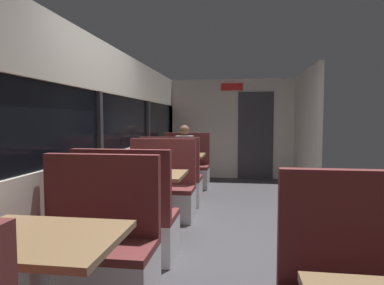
{
  "coord_description": "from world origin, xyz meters",
  "views": [
    {
      "loc": [
        0.2,
        -3.77,
        1.38
      ],
      "look_at": [
        -0.5,
        1.12,
        1.04
      ],
      "focal_mm": 31.72,
      "sensor_mm": 36.0,
      "label": 1
    }
  ],
  "objects_px": {
    "dining_table_near_window": "(38,253)",
    "bench_near_window_facing_entry": "(94,257)",
    "dining_table_mid_window": "(147,181)",
    "bench_far_window_facing_entry": "(185,171)",
    "coffee_cup_secondary": "(187,152)",
    "bench_mid_window_facing_end": "(127,225)",
    "bench_mid_window_facing_entry": "(160,194)",
    "bench_far_window_facing_end": "(172,184)",
    "seated_passenger": "(185,161)",
    "dining_table_far_window": "(179,160)"
  },
  "relations": [
    {
      "from": "dining_table_mid_window",
      "to": "bench_mid_window_facing_end",
      "type": "bearing_deg",
      "value": -90.0
    },
    {
      "from": "dining_table_far_window",
      "to": "seated_passenger",
      "type": "xyz_separation_m",
      "value": [
        0.0,
        0.63,
        -0.1
      ]
    },
    {
      "from": "dining_table_near_window",
      "to": "bench_far_window_facing_end",
      "type": "height_order",
      "value": "bench_far_window_facing_end"
    },
    {
      "from": "seated_passenger",
      "to": "coffee_cup_secondary",
      "type": "bearing_deg",
      "value": -76.95
    },
    {
      "from": "bench_near_window_facing_entry",
      "to": "bench_mid_window_facing_end",
      "type": "relative_size",
      "value": 1.0
    },
    {
      "from": "coffee_cup_secondary",
      "to": "dining_table_far_window",
      "type": "bearing_deg",
      "value": 162.44
    },
    {
      "from": "dining_table_mid_window",
      "to": "bench_mid_window_facing_entry",
      "type": "height_order",
      "value": "bench_mid_window_facing_entry"
    },
    {
      "from": "bench_near_window_facing_entry",
      "to": "bench_far_window_facing_entry",
      "type": "relative_size",
      "value": 1.0
    },
    {
      "from": "seated_passenger",
      "to": "bench_mid_window_facing_entry",
      "type": "bearing_deg",
      "value": -90.0
    },
    {
      "from": "bench_near_window_facing_entry",
      "to": "seated_passenger",
      "type": "bearing_deg",
      "value": 90.0
    },
    {
      "from": "bench_far_window_facing_end",
      "to": "seated_passenger",
      "type": "relative_size",
      "value": 0.87
    },
    {
      "from": "bench_far_window_facing_entry",
      "to": "coffee_cup_secondary",
      "type": "distance_m",
      "value": 0.89
    },
    {
      "from": "seated_passenger",
      "to": "bench_far_window_facing_end",
      "type": "bearing_deg",
      "value": -90.0
    },
    {
      "from": "bench_mid_window_facing_entry",
      "to": "bench_far_window_facing_entry",
      "type": "bearing_deg",
      "value": 90.0
    },
    {
      "from": "dining_table_mid_window",
      "to": "bench_mid_window_facing_entry",
      "type": "distance_m",
      "value": 0.77
    },
    {
      "from": "bench_mid_window_facing_end",
      "to": "bench_mid_window_facing_entry",
      "type": "distance_m",
      "value": 1.4
    },
    {
      "from": "dining_table_near_window",
      "to": "bench_near_window_facing_entry",
      "type": "distance_m",
      "value": 0.77
    },
    {
      "from": "dining_table_near_window",
      "to": "seated_passenger",
      "type": "bearing_deg",
      "value": 90.0
    },
    {
      "from": "bench_near_window_facing_entry",
      "to": "dining_table_mid_window",
      "type": "relative_size",
      "value": 1.22
    },
    {
      "from": "bench_near_window_facing_entry",
      "to": "bench_mid_window_facing_entry",
      "type": "distance_m",
      "value": 2.18
    },
    {
      "from": "dining_table_near_window",
      "to": "bench_mid_window_facing_entry",
      "type": "height_order",
      "value": "bench_mid_window_facing_entry"
    },
    {
      "from": "dining_table_near_window",
      "to": "dining_table_mid_window",
      "type": "bearing_deg",
      "value": 90.0
    },
    {
      "from": "dining_table_near_window",
      "to": "coffee_cup_secondary",
      "type": "xyz_separation_m",
      "value": [
        0.16,
        4.31,
        0.15
      ]
    },
    {
      "from": "dining_table_near_window",
      "to": "coffee_cup_secondary",
      "type": "bearing_deg",
      "value": 87.92
    },
    {
      "from": "dining_table_mid_window",
      "to": "bench_near_window_facing_entry",
      "type": "bearing_deg",
      "value": -90.0
    },
    {
      "from": "bench_mid_window_facing_entry",
      "to": "bench_far_window_facing_end",
      "type": "distance_m",
      "value": 0.78
    },
    {
      "from": "dining_table_near_window",
      "to": "bench_far_window_facing_entry",
      "type": "distance_m",
      "value": 5.07
    },
    {
      "from": "bench_mid_window_facing_end",
      "to": "bench_far_window_facing_end",
      "type": "distance_m",
      "value": 2.18
    },
    {
      "from": "bench_mid_window_facing_end",
      "to": "bench_far_window_facing_end",
      "type": "height_order",
      "value": "same"
    },
    {
      "from": "dining_table_near_window",
      "to": "bench_far_window_facing_entry",
      "type": "height_order",
      "value": "bench_far_window_facing_entry"
    },
    {
      "from": "bench_mid_window_facing_entry",
      "to": "bench_mid_window_facing_end",
      "type": "bearing_deg",
      "value": -90.0
    },
    {
      "from": "bench_near_window_facing_entry",
      "to": "bench_mid_window_facing_entry",
      "type": "xyz_separation_m",
      "value": [
        0.0,
        2.18,
        0.0
      ]
    },
    {
      "from": "bench_mid_window_facing_end",
      "to": "bench_mid_window_facing_entry",
      "type": "xyz_separation_m",
      "value": [
        0.0,
        1.4,
        0.0
      ]
    },
    {
      "from": "coffee_cup_secondary",
      "to": "bench_near_window_facing_entry",
      "type": "bearing_deg",
      "value": -92.49
    },
    {
      "from": "dining_table_mid_window",
      "to": "bench_far_window_facing_end",
      "type": "height_order",
      "value": "bench_far_window_facing_end"
    },
    {
      "from": "bench_near_window_facing_entry",
      "to": "bench_mid_window_facing_entry",
      "type": "height_order",
      "value": "same"
    },
    {
      "from": "dining_table_mid_window",
      "to": "dining_table_far_window",
      "type": "height_order",
      "value": "same"
    },
    {
      "from": "seated_passenger",
      "to": "dining_table_near_window",
      "type": "bearing_deg",
      "value": -90.0
    },
    {
      "from": "dining_table_near_window",
      "to": "bench_far_window_facing_end",
      "type": "xyz_separation_m",
      "value": [
        0.0,
        3.66,
        -0.31
      ]
    },
    {
      "from": "bench_near_window_facing_entry",
      "to": "dining_table_mid_window",
      "type": "bearing_deg",
      "value": 90.0
    },
    {
      "from": "bench_mid_window_facing_end",
      "to": "seated_passenger",
      "type": "height_order",
      "value": "seated_passenger"
    },
    {
      "from": "dining_table_near_window",
      "to": "bench_far_window_facing_entry",
      "type": "bearing_deg",
      "value": 90.0
    },
    {
      "from": "dining_table_near_window",
      "to": "dining_table_mid_window",
      "type": "distance_m",
      "value": 2.18
    },
    {
      "from": "dining_table_mid_window",
      "to": "bench_far_window_facing_entry",
      "type": "xyz_separation_m",
      "value": [
        0.0,
        2.88,
        -0.31
      ]
    },
    {
      "from": "dining_table_near_window",
      "to": "bench_near_window_facing_entry",
      "type": "relative_size",
      "value": 0.82
    },
    {
      "from": "bench_far_window_facing_end",
      "to": "coffee_cup_secondary",
      "type": "height_order",
      "value": "bench_far_window_facing_end"
    },
    {
      "from": "bench_near_window_facing_entry",
      "to": "bench_far_window_facing_end",
      "type": "bearing_deg",
      "value": 90.0
    },
    {
      "from": "bench_near_window_facing_entry",
      "to": "coffee_cup_secondary",
      "type": "distance_m",
      "value": 3.64
    },
    {
      "from": "dining_table_near_window",
      "to": "bench_mid_window_facing_end",
      "type": "height_order",
      "value": "bench_mid_window_facing_end"
    },
    {
      "from": "bench_mid_window_facing_end",
      "to": "dining_table_far_window",
      "type": "height_order",
      "value": "bench_mid_window_facing_end"
    }
  ]
}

